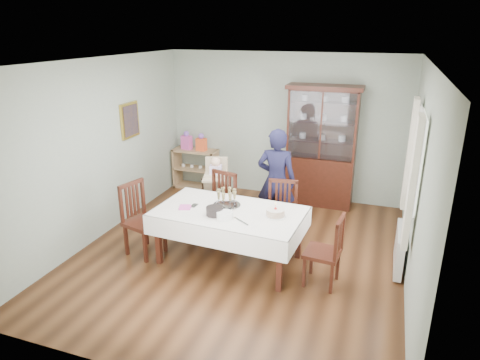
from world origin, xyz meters
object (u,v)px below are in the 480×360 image
at_px(sideboard, 196,169).
at_px(high_chair, 216,197).
at_px(dining_table, 230,235).
at_px(chair_end_left, 144,233).
at_px(china_cabinet, 321,145).
at_px(chair_end_right, 323,264).
at_px(chair_far_left, 218,220).
at_px(champagne_tray, 227,201).
at_px(birthday_cake, 275,213).
at_px(gift_bag_orange, 201,143).
at_px(gift_bag_pink, 187,141).
at_px(chair_far_right, 280,229).
at_px(woman, 276,181).

relative_size(sideboard, high_chair, 0.80).
bearing_deg(dining_table, chair_end_left, -170.86).
height_order(china_cabinet, high_chair, china_cabinet).
bearing_deg(chair_end_left, chair_end_right, -73.58).
xyz_separation_m(chair_far_left, chair_end_left, (-0.83, -0.77, 0.00)).
distance_m(chair_far_left, champagne_tray, 0.75).
height_order(chair_end_left, birthday_cake, chair_end_left).
xyz_separation_m(sideboard, chair_end_left, (0.44, -2.72, -0.09)).
bearing_deg(chair_end_left, china_cabinet, -21.97).
bearing_deg(chair_end_right, chair_end_left, -83.66).
distance_m(china_cabinet, gift_bag_orange, 2.36).
bearing_deg(gift_bag_pink, sideboard, 6.62).
bearing_deg(chair_far_right, woman, 104.74).
xyz_separation_m(chair_far_left, high_chair, (-0.26, 0.59, 0.13)).
xyz_separation_m(chair_far_right, chair_end_right, (0.75, -0.77, -0.02)).
height_order(birthday_cake, gift_bag_pink, gift_bag_pink).
bearing_deg(birthday_cake, woman, 104.16).
height_order(chair_far_left, chair_far_right, chair_far_left).
bearing_deg(chair_far_left, chair_end_right, -8.01).
xyz_separation_m(chair_far_right, birthday_cake, (0.07, -0.59, 0.51)).
xyz_separation_m(woman, champagne_tray, (-0.44, -1.02, -0.00)).
height_order(chair_end_right, birthday_cake, birthday_cake).
height_order(sideboard, chair_far_left, chair_far_left).
relative_size(chair_end_right, woman, 0.56).
xyz_separation_m(high_chair, gift_bag_orange, (-0.86, 1.34, 0.52)).
height_order(high_chair, birthday_cake, high_chair).
height_order(chair_end_right, gift_bag_pink, gift_bag_pink).
distance_m(chair_far_right, gift_bag_pink, 3.14).
distance_m(chair_far_right, woman, 0.80).
xyz_separation_m(chair_end_left, gift_bag_orange, (-0.29, 2.70, 0.64)).
xyz_separation_m(chair_end_left, birthday_cake, (1.88, 0.22, 0.50)).
relative_size(woman, gift_bag_pink, 4.52).
bearing_deg(gift_bag_orange, chair_far_right, -41.89).
bearing_deg(china_cabinet, high_chair, -138.08).
xyz_separation_m(chair_far_right, chair_end_left, (-1.81, -0.82, 0.01)).
bearing_deg(gift_bag_orange, china_cabinet, -0.04).
xyz_separation_m(china_cabinet, birthday_cake, (-0.18, -2.48, -0.31)).
height_order(chair_far_left, high_chair, high_chair).
bearing_deg(gift_bag_orange, champagne_tray, -58.64).
xyz_separation_m(champagne_tray, birthday_cake, (0.73, -0.12, -0.02)).
height_order(high_chair, champagne_tray, high_chair).
relative_size(sideboard, chair_far_right, 0.90).
bearing_deg(chair_end_right, woman, -138.18).
height_order(chair_far_left, chair_end_right, chair_far_left).
distance_m(chair_far_right, birthday_cake, 0.79).
height_order(chair_far_right, birthday_cake, chair_far_right).
height_order(chair_far_left, woman, woman).
xyz_separation_m(woman, birthday_cake, (0.29, -1.13, -0.03)).
height_order(chair_far_right, chair_end_left, chair_end_left).
distance_m(dining_table, gift_bag_orange, 2.99).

